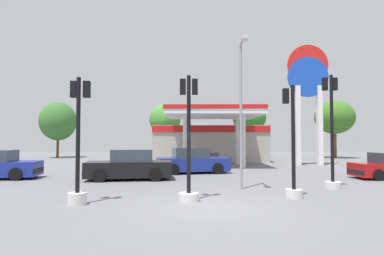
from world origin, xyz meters
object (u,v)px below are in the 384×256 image
traffic_signal_2 (292,162)px  tree_3 (335,117)px  traffic_signal_1 (332,145)px  tree_1 (165,120)px  car_0 (130,166)px  traffic_signal_0 (189,154)px  car_3 (192,162)px  station_pole_sign (308,90)px  traffic_signal_3 (78,156)px  tree_2 (249,118)px  corner_streetlamp (242,99)px  tree_0 (58,121)px

traffic_signal_2 → tree_3: size_ratio=0.63×
traffic_signal_1 → tree_1: tree_1 is taller
car_0 → traffic_signal_1: (9.69, -3.00, 1.19)m
car_0 → traffic_signal_0: size_ratio=1.07×
car_0 → traffic_signal_2: 9.00m
tree_3 → tree_1: bearing=177.3°
car_3 → traffic_signal_1: traffic_signal_1 is taller
traffic_signal_0 → tree_1: bearing=97.6°
traffic_signal_1 → tree_3: size_ratio=0.75×
tree_1 → traffic_signal_2: bearing=-74.2°
station_pole_sign → traffic_signal_3: station_pole_sign is taller
traffic_signal_3 → car_3: bearing=69.7°
traffic_signal_0 → tree_2: (6.79, 28.19, 3.19)m
tree_1 → car_3: bearing=-78.6°
tree_2 → tree_3: (9.70, -2.00, -0.06)m
traffic_signal_3 → corner_streetlamp: size_ratio=0.66×
tree_0 → tree_1: 12.86m
tree_2 → tree_3: size_ratio=0.97×
station_pole_sign → car_3: bearing=-146.7°
car_0 → traffic_signal_3: size_ratio=1.12×
traffic_signal_0 → corner_streetlamp: corner_streetlamp is taller
station_pole_sign → tree_3: (6.69, 10.39, -1.61)m
traffic_signal_0 → tree_0: bearing=121.8°
station_pole_sign → tree_2: (-3.01, 12.39, -1.54)m
traffic_signal_3 → tree_1: 27.99m
traffic_signal_2 → traffic_signal_3: (-7.60, -1.28, 0.26)m
tree_1 → tree_3: 20.13m
car_3 → tree_3: (16.51, 16.84, 4.04)m
traffic_signal_2 → tree_1: size_ratio=0.65×
car_0 → traffic_signal_0: traffic_signal_0 is taller
traffic_signal_0 → tree_2: size_ratio=0.68×
car_0 → tree_1: (-0.24, 21.24, 3.84)m
car_3 → traffic_signal_1: size_ratio=0.96×
traffic_signal_2 → traffic_signal_3: 7.71m
car_0 → tree_2: size_ratio=0.73×
traffic_signal_3 → corner_streetlamp: 7.18m
station_pole_sign → tree_0: bearing=157.8°
traffic_signal_3 → corner_streetlamp: corner_streetlamp is taller
car_3 → tree_0: 24.03m
traffic_signal_3 → tree_1: tree_1 is taller
station_pole_sign → corner_streetlamp: 15.45m
traffic_signal_1 → tree_0: size_ratio=0.76×
tree_0 → traffic_signal_1: bearing=-46.0°
tree_1 → tree_3: size_ratio=0.97×
traffic_signal_1 → tree_3: bearing=66.4°
traffic_signal_0 → corner_streetlamp: bearing=48.5°
station_pole_sign → tree_3: station_pole_sign is taller
traffic_signal_0 → corner_streetlamp: size_ratio=0.69×
tree_2 → station_pole_sign: bearing=-76.4°
car_3 → tree_2: bearing=70.1°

